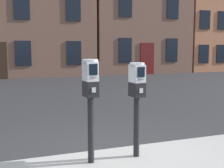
# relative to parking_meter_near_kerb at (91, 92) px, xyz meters

# --- Properties ---
(ground_plane) EXTENTS (160.00, 160.00, 0.00)m
(ground_plane) POSITION_rel_parking_meter_near_kerb_xyz_m (0.41, 0.26, -1.16)
(ground_plane) COLOR #28282B
(parking_meter_near_kerb) EXTENTS (0.23, 0.26, 1.48)m
(parking_meter_near_kerb) POSITION_rel_parking_meter_near_kerb_xyz_m (0.00, 0.00, 0.00)
(parking_meter_near_kerb) COLOR black
(parking_meter_near_kerb) RESTS_ON sidewalk_slab
(parking_meter_twin_adjacent) EXTENTS (0.23, 0.26, 1.42)m
(parking_meter_twin_adjacent) POSITION_rel_parking_meter_near_kerb_xyz_m (0.71, -0.00, -0.04)
(parking_meter_twin_adjacent) COLOR black
(parking_meter_twin_adjacent) RESTS_ON sidewalk_slab
(townhouse_brownstone) EXTENTS (6.22, 5.42, 9.64)m
(townhouse_brownstone) POSITION_rel_parking_meter_near_kerb_xyz_m (14.85, 16.63, 3.67)
(townhouse_brownstone) COLOR #B7704C
(townhouse_brownstone) RESTS_ON ground_plane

